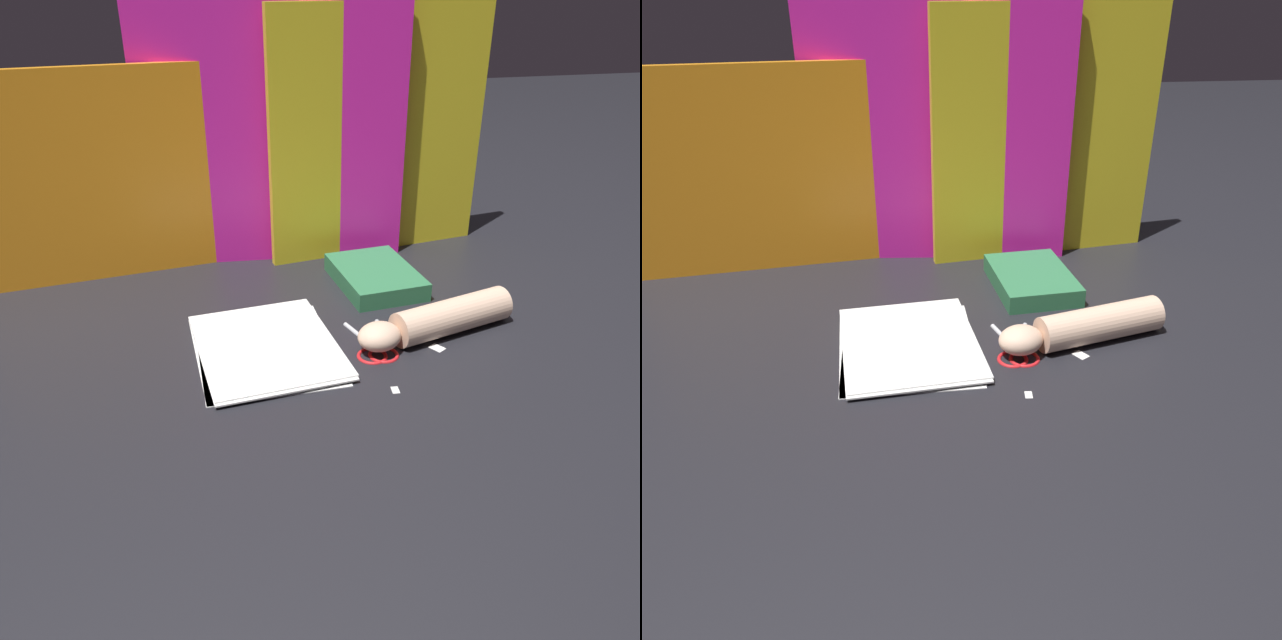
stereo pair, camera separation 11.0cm
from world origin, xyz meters
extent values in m
plane|color=black|center=(0.00, 0.00, 0.00)|extent=(6.00, 6.00, 0.00)
cube|color=orange|center=(-0.26, 0.43, 0.22)|extent=(0.87, 0.13, 0.44)
cube|color=#D81E9E|center=(0.00, 0.43, 0.29)|extent=(0.58, 0.08, 0.59)
cube|color=yellow|center=(0.24, 0.43, 0.27)|extent=(0.52, 0.09, 0.55)
cube|color=white|center=(-0.10, 0.03, 0.00)|extent=(0.25, 0.30, 0.00)
cube|color=white|center=(-0.09, 0.02, 0.00)|extent=(0.24, 0.29, 0.00)
cube|color=white|center=(-0.09, 0.02, 0.01)|extent=(0.26, 0.31, 0.00)
cube|color=white|center=(-0.09, 0.03, 0.01)|extent=(0.27, 0.31, 0.00)
cube|color=#2D7247|center=(0.18, 0.24, 0.02)|extent=(0.18, 0.24, 0.04)
sphere|color=silver|center=(0.10, -0.01, 0.00)|extent=(0.01, 0.01, 0.01)
cylinder|color=silver|center=(0.08, 0.04, 0.00)|extent=(0.04, 0.10, 0.01)
torus|color=red|center=(0.11, -0.04, 0.00)|extent=(0.07, 0.07, 0.01)
cylinder|color=silver|center=(0.12, 0.04, 0.00)|extent=(0.04, 0.09, 0.01)
torus|color=red|center=(0.09, -0.04, 0.00)|extent=(0.07, 0.07, 0.01)
cylinder|color=beige|center=(0.26, 0.01, 0.03)|extent=(0.25, 0.12, 0.07)
ellipsoid|color=beige|center=(0.10, -0.03, 0.03)|extent=(0.09, 0.09, 0.05)
cube|color=white|center=(0.09, -0.15, 0.00)|extent=(0.01, 0.02, 0.00)
cube|color=white|center=(0.21, -0.04, 0.00)|extent=(0.03, 0.03, 0.00)
camera|label=1|loc=(-0.22, -0.93, 0.60)|focal=35.00mm
camera|label=2|loc=(-0.11, -0.95, 0.60)|focal=35.00mm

